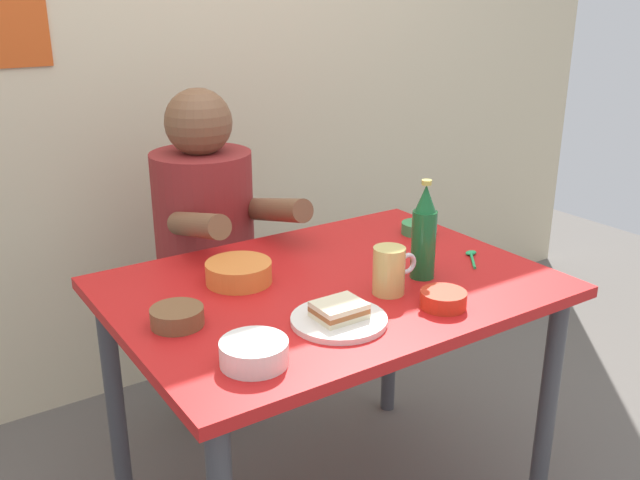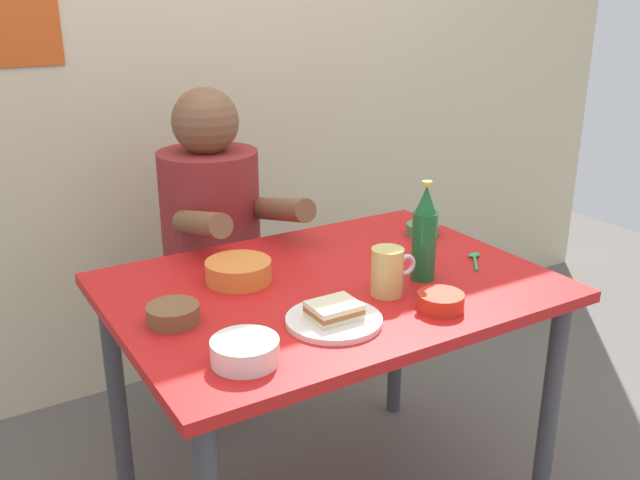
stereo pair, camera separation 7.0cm
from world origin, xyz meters
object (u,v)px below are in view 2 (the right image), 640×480
plate_orange (334,320)px  beer_mug (388,271)px  dining_table (330,315)px  beer_bottle (424,236)px  sauce_bowl_chili (441,301)px  sandwich (334,310)px  stool (217,328)px  person_seated (212,214)px

plate_orange → beer_mug: size_ratio=1.75×
dining_table → plate_orange: plate_orange is taller
beer_bottle → sauce_bowl_chili: size_ratio=2.38×
dining_table → beer_mug: beer_mug is taller
sandwich → stool: bearing=86.4°
beer_mug → beer_bottle: (0.14, 0.03, 0.06)m
person_seated → beer_mug: 0.77m
stool → person_seated: (0.00, -0.01, 0.42)m
plate_orange → sauce_bowl_chili: 0.26m
dining_table → sauce_bowl_chili: 0.33m
plate_orange → beer_mug: bearing=18.6°
dining_table → person_seated: 0.63m
stool → sandwich: size_ratio=4.09×
sauce_bowl_chili → stool: bearing=102.6°
person_seated → sandwich: (-0.05, -0.82, 0.01)m
dining_table → stool: size_ratio=2.44×
person_seated → plate_orange: bearing=-93.6°
sandwich → sauce_bowl_chili: sandwich is taller
stool → person_seated: size_ratio=0.63×
plate_orange → sauce_bowl_chili: sauce_bowl_chili is taller
dining_table → sandwich: 0.27m
dining_table → beer_mug: bearing=-58.9°
sandwich → beer_bottle: beer_bottle is taller
person_seated → sandwich: person_seated is taller
dining_table → sauce_bowl_chili: sauce_bowl_chili is taller
stool → person_seated: 0.42m
stool → sauce_bowl_chili: sauce_bowl_chili is taller
dining_table → sauce_bowl_chili: (0.14, -0.27, 0.12)m
sauce_bowl_chili → beer_bottle: bearing=64.1°
sandwich → beer_mug: size_ratio=0.87×
beer_bottle → plate_orange: bearing=-163.6°
stool → plate_orange: bearing=-93.6°
sauce_bowl_chili → beer_mug: bearing=112.1°
stool → person_seated: bearing=-90.0°
dining_table → stool: bearing=95.9°
plate_orange → dining_table: bearing=60.1°
person_seated → beer_mug: size_ratio=5.71×
person_seated → beer_bottle: size_ratio=2.75×
plate_orange → beer_bottle: size_ratio=0.84×
beer_bottle → person_seated: bearing=111.4°
plate_orange → sandwich: size_ratio=2.00×
plate_orange → sandwich: 0.02m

